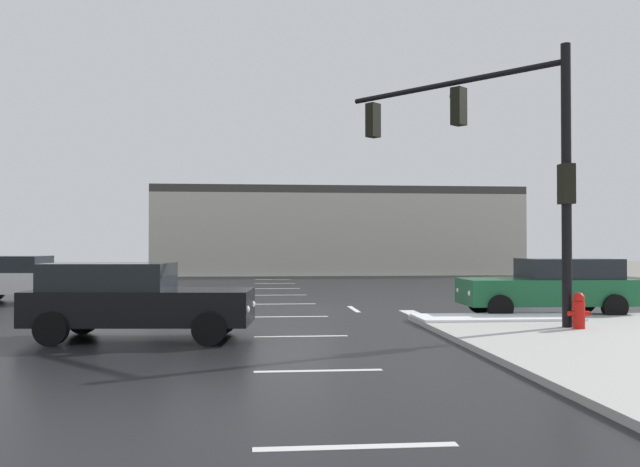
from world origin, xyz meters
TOP-DOWN VIEW (x-y plane):
  - ground_plane at (0.00, 0.00)m, footprint 120.00×120.00m
  - road_asphalt at (0.00, 0.00)m, footprint 44.00×44.00m
  - snow_strip_curbside at (5.00, -4.00)m, footprint 4.00×1.60m
  - lane_markings at (1.20, -1.38)m, footprint 36.15×36.15m
  - traffic_signal_mast at (4.84, -4.60)m, footprint 4.24×4.92m
  - fire_hydrant at (6.09, -6.18)m, footprint 0.48×0.26m
  - strip_building_background at (4.53, 26.42)m, footprint 24.18×8.00m
  - sedan_white at (-8.84, 3.46)m, footprint 4.66×2.36m
  - sedan_green at (7.08, -2.52)m, footprint 4.58×2.13m
  - sedan_black at (-3.49, -6.13)m, footprint 4.66×2.36m

SIDE VIEW (x-z plane):
  - ground_plane at x=0.00m, z-range 0.00..0.00m
  - road_asphalt at x=0.00m, z-range 0.00..0.02m
  - lane_markings at x=1.20m, z-range 0.02..0.03m
  - snow_strip_curbside at x=5.00m, z-range 0.14..0.20m
  - fire_hydrant at x=6.09m, z-range 0.14..0.93m
  - sedan_white at x=-8.84m, z-range 0.06..1.64m
  - sedan_green at x=7.08m, z-range 0.06..1.64m
  - sedan_black at x=-3.49m, z-range 0.06..1.64m
  - strip_building_background at x=4.53m, z-range 0.00..5.78m
  - traffic_signal_mast at x=4.84m, z-range 1.23..7.59m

